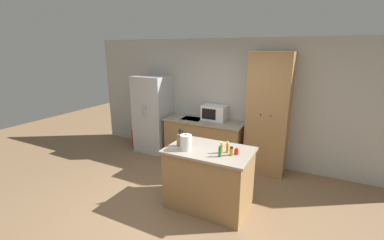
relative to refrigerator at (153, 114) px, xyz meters
name	(u,v)px	position (x,y,z in m)	size (l,w,h in m)	color
ground_plane	(183,215)	(1.88, -1.96, -0.89)	(14.00, 14.00, 0.00)	#846647
wall_back	(235,102)	(1.88, 0.37, 0.41)	(7.20, 0.06, 2.60)	#B2B2AD
refrigerator	(153,114)	(0.00, 0.00, 0.00)	(0.77, 0.70, 1.79)	#B7BABC
back_counter	(204,140)	(1.32, 0.02, -0.44)	(1.73, 0.67, 0.90)	#9E7547
pantry_cabinet	(268,114)	(2.64, 0.08, 0.28)	(0.76, 0.54, 2.34)	#9E7547
kitchen_island	(209,178)	(2.12, -1.55, -0.42)	(1.27, 0.83, 0.95)	#9E7547
microwave	(214,113)	(1.50, 0.15, 0.17)	(0.52, 0.34, 0.32)	white
knife_block	(181,140)	(1.67, -1.63, 0.15)	(0.10, 0.07, 0.28)	#9E7547
spice_bottle_tall_dark	(220,152)	(2.35, -1.73, 0.12)	(0.04, 0.04, 0.16)	#337033
spice_bottle_short_red	(222,148)	(2.33, -1.61, 0.13)	(0.04, 0.04, 0.16)	gold
spice_bottle_amber_oil	(236,151)	(2.53, -1.55, 0.09)	(0.06, 0.06, 0.09)	#B2281E
spice_bottle_green_herb	(227,147)	(2.39, -1.55, 0.13)	(0.04, 0.04, 0.17)	orange
spice_bottle_pale_salt	(231,151)	(2.48, -1.62, 0.11)	(0.06, 0.06, 0.13)	gold
kettle	(186,142)	(1.82, -1.73, 0.17)	(0.17, 0.17, 0.25)	white
fire_extinguisher	(134,139)	(-0.53, -0.12, -0.67)	(0.11, 0.11, 0.51)	red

